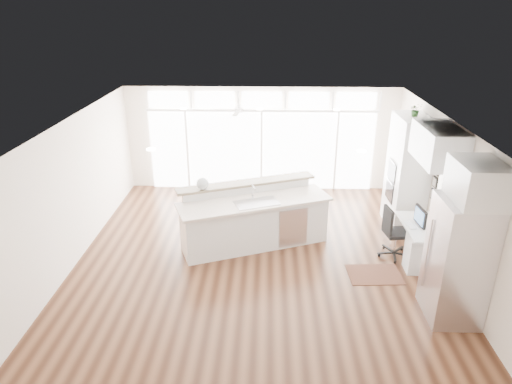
{
  "coord_description": "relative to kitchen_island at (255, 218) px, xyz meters",
  "views": [
    {
      "loc": [
        0.19,
        -7.47,
        4.69
      ],
      "look_at": [
        -0.05,
        0.6,
        1.28
      ],
      "focal_mm": 32.0,
      "sensor_mm": 36.0,
      "label": 1
    }
  ],
  "objects": [
    {
      "name": "desk_nook",
      "position": [
        3.21,
        -0.53,
        -0.23
      ],
      "size": [
        0.72,
        1.3,
        0.76
      ],
      "primitive_type": "cube",
      "color": "white",
      "rests_on": "floor"
    },
    {
      "name": "fridge_cabinet",
      "position": [
        3.25,
        -2.18,
        1.69
      ],
      "size": [
        0.64,
        0.9,
        0.6
      ],
      "primitive_type": "cube",
      "color": "white",
      "rests_on": "wall_right"
    },
    {
      "name": "rug",
      "position": [
        2.25,
        -1.07,
        -0.6
      ],
      "size": [
        1.0,
        0.74,
        0.01
      ],
      "primitive_type": "cube",
      "rotation": [
        0.0,
        0.0,
        0.05
      ],
      "color": "#331810",
      "rests_on": "floor"
    },
    {
      "name": "oven_cabinet",
      "position": [
        3.25,
        0.97,
        0.64
      ],
      "size": [
        0.64,
        1.2,
        2.5
      ],
      "primitive_type": "cube",
      "color": "white",
      "rests_on": "floor"
    },
    {
      "name": "kitchen_island",
      "position": [
        0.0,
        0.0,
        0.0
      ],
      "size": [
        3.28,
        2.19,
        1.22
      ],
      "primitive_type": "cube",
      "rotation": [
        0.0,
        0.0,
        0.37
      ],
      "color": "white",
      "rests_on": "floor"
    },
    {
      "name": "ceiling",
      "position": [
        0.08,
        -0.83,
        2.09
      ],
      "size": [
        7.0,
        8.0,
        0.02
      ],
      "primitive_type": "cube",
      "color": "white",
      "rests_on": "wall_back"
    },
    {
      "name": "wall_right",
      "position": [
        3.58,
        -0.83,
        0.74
      ],
      "size": [
        0.04,
        8.0,
        2.7
      ],
      "primitive_type": "cube",
      "color": "white",
      "rests_on": "floor"
    },
    {
      "name": "floor",
      "position": [
        0.08,
        -0.83,
        -0.62
      ],
      "size": [
        7.0,
        8.0,
        0.02
      ],
      "primitive_type": "cube",
      "color": "#3A1F11",
      "rests_on": "ground"
    },
    {
      "name": "wall_back",
      "position": [
        0.08,
        3.17,
        0.74
      ],
      "size": [
        7.0,
        0.04,
        2.7
      ],
      "primitive_type": "cube",
      "color": "white",
      "rests_on": "floor"
    },
    {
      "name": "office_chair",
      "position": [
        2.78,
        -0.37,
        -0.09
      ],
      "size": [
        0.61,
        0.58,
        1.04
      ],
      "primitive_type": "cube",
      "rotation": [
        0.0,
        0.0,
        0.16
      ],
      "color": "black",
      "rests_on": "floor"
    },
    {
      "name": "framed_photos",
      "position": [
        3.54,
        0.09,
        0.79
      ],
      "size": [
        0.06,
        0.22,
        0.8
      ],
      "primitive_type": "cube",
      "color": "black",
      "rests_on": "wall_right"
    },
    {
      "name": "refrigerator",
      "position": [
        3.19,
        -2.18,
        0.39
      ],
      "size": [
        0.76,
        0.9,
        2.0
      ],
      "primitive_type": "cube",
      "color": "silver",
      "rests_on": "floor"
    },
    {
      "name": "ceiling_fan",
      "position": [
        -0.42,
        1.97,
        1.87
      ],
      "size": [
        1.16,
        1.16,
        0.32
      ],
      "primitive_type": "cube",
      "color": "white",
      "rests_on": "ceiling"
    },
    {
      "name": "wall_front",
      "position": [
        0.08,
        -4.83,
        0.74
      ],
      "size": [
        7.0,
        0.04,
        2.7
      ],
      "primitive_type": "cube",
      "color": "white",
      "rests_on": "floor"
    },
    {
      "name": "glass_wall",
      "position": [
        0.08,
        3.11,
        0.44
      ],
      "size": [
        5.8,
        0.06,
        2.08
      ],
      "primitive_type": "cube",
      "color": "white",
      "rests_on": "wall_back"
    },
    {
      "name": "monitor",
      "position": [
        3.13,
        -0.53,
        0.34
      ],
      "size": [
        0.12,
        0.46,
        0.38
      ],
      "primitive_type": "cube",
      "rotation": [
        0.0,
        0.0,
        0.11
      ],
      "color": "black",
      "rests_on": "desk_nook"
    },
    {
      "name": "fishbowl",
      "position": [
        -1.03,
        0.03,
        0.73
      ],
      "size": [
        0.33,
        0.33,
        0.25
      ],
      "primitive_type": "sphere",
      "rotation": [
        0.0,
        0.0,
        0.48
      ],
      "color": "silver",
      "rests_on": "kitchen_island"
    },
    {
      "name": "desk_window",
      "position": [
        3.54,
        -0.53,
        0.94
      ],
      "size": [
        0.04,
        0.85,
        0.85
      ],
      "primitive_type": "cube",
      "color": "silver",
      "rests_on": "wall_right"
    },
    {
      "name": "transom_row",
      "position": [
        0.08,
        3.11,
        1.77
      ],
      "size": [
        5.9,
        0.06,
        0.4
      ],
      "primitive_type": "cube",
      "color": "white",
      "rests_on": "wall_back"
    },
    {
      "name": "potted_plant",
      "position": [
        3.25,
        0.97,
        2.0
      ],
      "size": [
        0.28,
        0.3,
        0.21
      ],
      "primitive_type": "imported",
      "rotation": [
        0.0,
        0.0,
        0.13
      ],
      "color": "#2E5926",
      "rests_on": "oven_cabinet"
    },
    {
      "name": "recessed_lights",
      "position": [
        0.08,
        -0.63,
        2.07
      ],
      "size": [
        3.4,
        3.0,
        0.02
      ],
      "primitive_type": "cube",
      "color": "beige",
      "rests_on": "ceiling"
    },
    {
      "name": "upper_cabinets",
      "position": [
        3.25,
        -0.53,
        1.74
      ],
      "size": [
        0.64,
        1.3,
        0.64
      ],
      "primitive_type": "cube",
      "color": "white",
      "rests_on": "wall_right"
    },
    {
      "name": "wall_left",
      "position": [
        -3.42,
        -0.83,
        0.74
      ],
      "size": [
        0.04,
        8.0,
        2.7
      ],
      "primitive_type": "cube",
      "color": "white",
      "rests_on": "floor"
    },
    {
      "name": "keyboard",
      "position": [
        2.96,
        -0.53,
        0.16
      ],
      "size": [
        0.16,
        0.35,
        0.02
      ],
      "primitive_type": "cube",
      "rotation": [
        0.0,
        0.0,
        0.11
      ],
      "color": "white",
      "rests_on": "desk_nook"
    }
  ]
}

